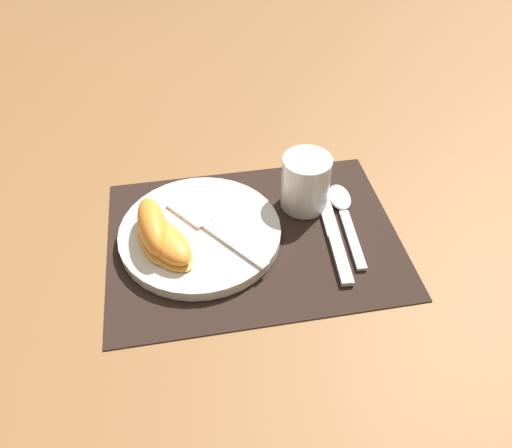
% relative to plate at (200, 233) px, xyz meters
% --- Properties ---
extents(ground_plane, '(3.00, 3.00, 0.00)m').
position_rel_plate_xyz_m(ground_plane, '(0.08, -0.01, -0.01)').
color(ground_plane, olive).
extents(placemat, '(0.41, 0.30, 0.00)m').
position_rel_plate_xyz_m(placemat, '(0.08, -0.01, -0.01)').
color(placemat, black).
rests_on(placemat, ground_plane).
extents(plate, '(0.23, 0.23, 0.02)m').
position_rel_plate_xyz_m(plate, '(0.00, 0.00, 0.00)').
color(plate, white).
rests_on(plate, placemat).
extents(juice_glass, '(0.07, 0.07, 0.09)m').
position_rel_plate_xyz_m(juice_glass, '(0.16, 0.04, 0.03)').
color(juice_glass, silver).
rests_on(juice_glass, placemat).
extents(knife, '(0.04, 0.22, 0.01)m').
position_rel_plate_xyz_m(knife, '(0.19, -0.02, -0.01)').
color(knife, silver).
rests_on(knife, placemat).
extents(spoon, '(0.04, 0.18, 0.01)m').
position_rel_plate_xyz_m(spoon, '(0.22, 0.02, -0.00)').
color(spoon, silver).
rests_on(spoon, placemat).
extents(fork, '(0.13, 0.16, 0.00)m').
position_rel_plate_xyz_m(fork, '(0.01, -0.00, 0.01)').
color(fork, silver).
rests_on(fork, plate).
extents(citrus_wedge_0, '(0.06, 0.12, 0.05)m').
position_rel_plate_xyz_m(citrus_wedge_0, '(-0.06, -0.01, 0.03)').
color(citrus_wedge_0, '#F7C656').
rests_on(citrus_wedge_0, plate).
extents(citrus_wedge_1, '(0.10, 0.13, 0.03)m').
position_rel_plate_xyz_m(citrus_wedge_1, '(-0.05, -0.03, 0.02)').
color(citrus_wedge_1, '#F7C656').
rests_on(citrus_wedge_1, plate).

